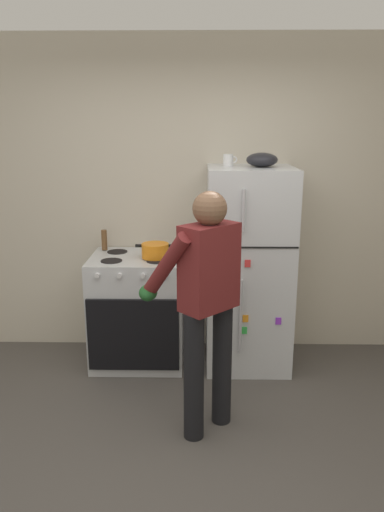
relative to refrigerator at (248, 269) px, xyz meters
The scene contains 9 objects.
ground 1.84m from the refrigerator, 107.65° to the right, with size 8.00×8.00×0.00m, color #4C4742.
kitchen_wall_back 0.82m from the refrigerator, 142.71° to the left, with size 6.00×0.10×2.70m, color beige.
refrigerator is the anchor object (origin of this frame).
stove_range 0.99m from the refrigerator, behind, with size 0.76×0.67×0.93m.
person_cook 1.05m from the refrigerator, 110.60° to the right, with size 0.65×0.68×1.60m.
red_pot 0.78m from the refrigerator, behind, with size 0.32×0.22×0.12m.
coffee_mug 0.90m from the refrigerator, 164.16° to the left, with size 0.11×0.08×0.10m.
pepper_mill 1.25m from the refrigerator, behind, with size 0.05×0.05×0.17m, color brown.
mixing_bowl 0.89m from the refrigerator, ahead, with size 0.24×0.24×0.11m, color black.
Camera 1 is at (0.10, -2.34, 1.98)m, focal length 34.70 mm.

